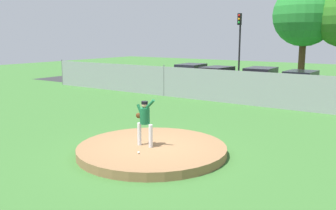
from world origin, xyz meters
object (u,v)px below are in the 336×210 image
Objects in this scene: pitcher_youth at (145,119)px; parked_car_navy at (300,85)px; parked_car_white at (191,76)px; parked_car_red at (217,79)px; parked_car_burgundy at (260,81)px; traffic_light_near at (239,37)px; baseball at (139,153)px.

parked_car_navy is (0.96, 14.66, -0.40)m from pitcher_youth.
parked_car_white reaches higher than parked_car_red.
parked_car_white is (-5.63, 0.27, 0.00)m from parked_car_burgundy.
parked_car_navy is 0.93× the size of parked_car_burgundy.
pitcher_youth is 15.12m from parked_car_red.
parked_car_red is 5.39m from traffic_light_near.
parked_car_burgundy is 1.00× the size of parked_car_red.
parked_car_white is 5.29m from traffic_light_near.
parked_car_burgundy is 6.08m from traffic_light_near.
traffic_light_near is (-0.35, 4.49, 2.97)m from parked_car_red.
parked_car_white is 0.78× the size of traffic_light_near.
pitcher_youth is 14.69m from parked_car_navy.
parked_car_red is (-5.74, -0.32, 0.02)m from parked_car_navy.
baseball is 0.02× the size of parked_car_burgundy.
parked_car_burgundy is (-1.71, 14.76, -0.37)m from pitcher_youth.
traffic_light_near is (-3.42, 4.07, 2.95)m from parked_car_burgundy.
traffic_light_near is (2.21, 3.79, 2.95)m from parked_car_white.
parked_car_navy is 7.96m from traffic_light_near.
pitcher_youth reaches higher than parked_car_burgundy.
baseball is at bearing -74.37° from traffic_light_near.
parked_car_navy is 2.67m from parked_car_burgundy.
parked_car_red is at bearing -85.53° from traffic_light_near.
pitcher_youth is 21.49× the size of baseball.
pitcher_youth reaches higher than parked_car_white.
parked_car_burgundy is 1.02× the size of parked_car_white.
traffic_light_near is (-5.47, 19.56, 3.47)m from baseball.
parked_car_burgundy is (-2.05, 15.50, 0.52)m from baseball.
pitcher_youth is 0.38× the size of parked_car_navy.
parked_car_white is (-7.68, 15.77, 0.52)m from baseball.
parked_car_red reaches higher than baseball.
parked_car_white is at bearing 115.96° from baseball.
parked_car_white is at bearing 116.02° from pitcher_youth.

